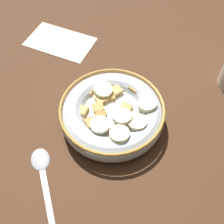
# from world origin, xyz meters

# --- Properties ---
(ground_plane) EXTENTS (1.15, 1.15, 0.02)m
(ground_plane) POSITION_xyz_m (0.00, 0.00, -0.01)
(ground_plane) COLOR #472B19
(cereal_bowl) EXTENTS (0.20, 0.20, 0.05)m
(cereal_bowl) POSITION_xyz_m (0.00, -0.00, 0.03)
(cereal_bowl) COLOR #B2BCC6
(cereal_bowl) RESTS_ON ground_plane
(spoon) EXTENTS (0.13, 0.12, 0.01)m
(spoon) POSITION_xyz_m (-0.06, -0.15, 0.00)
(spoon) COLOR #A5A5AD
(spoon) RESTS_ON ground_plane
(folded_napkin) EXTENTS (0.17, 0.11, 0.00)m
(folded_napkin) POSITION_xyz_m (-0.22, 0.14, 0.00)
(folded_napkin) COLOR beige
(folded_napkin) RESTS_ON ground_plane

